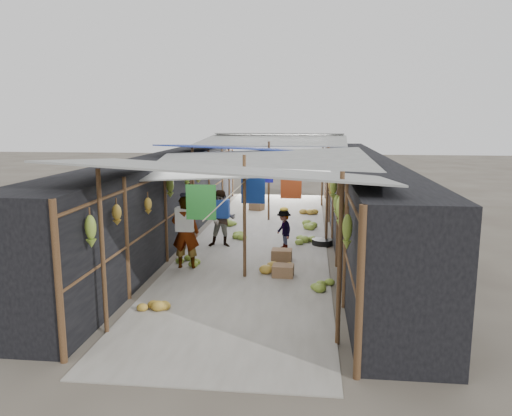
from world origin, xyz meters
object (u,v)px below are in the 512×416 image
at_px(crate_near, 282,255).
at_px(vendor_elderly, 185,232).
at_px(black_basin, 322,242).
at_px(shopper_blue, 222,219).
at_px(vendor_seated, 284,229).

distance_m(crate_near, vendor_elderly, 2.36).
bearing_deg(black_basin, vendor_elderly, -142.05).
distance_m(crate_near, shopper_blue, 2.09).
bearing_deg(vendor_elderly, crate_near, -163.02).
distance_m(black_basin, vendor_seated, 1.18).
relative_size(black_basin, vendor_seated, 0.53).
height_order(crate_near, vendor_elderly, vendor_elderly).
bearing_deg(vendor_elderly, shopper_blue, -107.59).
relative_size(crate_near, black_basin, 0.86).
height_order(black_basin, shopper_blue, shopper_blue).
height_order(crate_near, vendor_seated, vendor_seated).
xyz_separation_m(black_basin, vendor_elderly, (-3.09, -2.41, 0.75)).
bearing_deg(black_basin, shopper_blue, -170.26).
bearing_deg(crate_near, black_basin, 59.80).
bearing_deg(shopper_blue, black_basin, 7.19).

